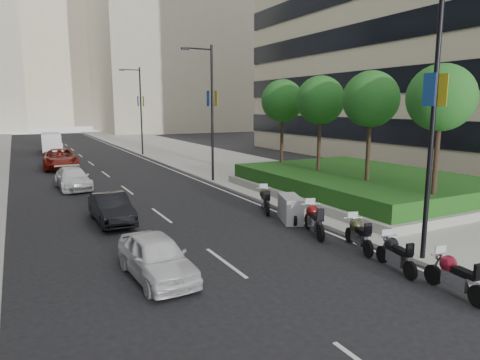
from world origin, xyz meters
TOP-DOWN VIEW (x-y plane):
  - ground at (0.00, 0.00)m, footprint 160.00×160.00m
  - sidewalk_right at (9.00, 30.00)m, footprint 10.00×100.00m
  - lane_edge at (3.70, 30.00)m, footprint 0.12×100.00m
  - lane_centre at (-1.50, 30.00)m, footprint 0.12×100.00m
  - building_cream_right at (22.00, 80.00)m, footprint 28.00×24.00m
  - building_cream_centre at (2.00, 120.00)m, footprint 30.00×24.00m
  - planter at (10.00, 10.00)m, footprint 10.00×14.00m
  - hedge at (10.00, 10.00)m, footprint 9.40×13.40m
  - tree_0 at (8.50, 4.00)m, footprint 2.80×2.80m
  - tree_1 at (8.50, 8.00)m, footprint 2.80×2.80m
  - tree_2 at (8.50, 12.00)m, footprint 2.80×2.80m
  - tree_3 at (8.50, 16.00)m, footprint 2.80×2.80m
  - lamp_post_0 at (4.14, 1.00)m, footprint 2.34×0.45m
  - lamp_post_1 at (4.14, 18.00)m, footprint 2.34×0.45m
  - lamp_post_2 at (4.14, 36.00)m, footprint 2.34×0.45m
  - motorcycle_1 at (2.95, -1.11)m, footprint 0.71×2.11m
  - motorcycle_2 at (2.93, 0.92)m, footprint 0.73×2.00m
  - motorcycle_3 at (3.30, 2.97)m, footprint 0.92×2.08m
  - motorcycle_4 at (2.99, 5.15)m, footprint 1.05×2.24m
  - motorcycle_5 at (3.27, 7.23)m, footprint 1.41×2.06m
  - motorcycle_6 at (3.22, 9.33)m, footprint 1.04×2.08m
  - car_a at (-3.88, 3.82)m, footprint 1.77×3.95m
  - car_b at (-3.83, 10.74)m, footprint 1.45×3.95m
  - car_c at (-4.38, 20.03)m, footprint 2.02×4.56m
  - car_d at (-4.20, 30.02)m, footprint 2.93×5.89m
  - delivery_van at (-3.86, 43.69)m, footprint 2.22×5.18m

SIDE VIEW (x-z plane):
  - ground at x=0.00m, z-range 0.00..0.00m
  - lane_edge at x=3.70m, z-range 0.00..0.01m
  - lane_centre at x=-1.50m, z-range 0.00..0.01m
  - sidewalk_right at x=9.00m, z-range 0.00..0.15m
  - planter at x=10.00m, z-range 0.15..0.55m
  - motorcycle_2 at x=2.93m, z-range 0.03..1.04m
  - motorcycle_1 at x=2.95m, z-range 0.04..1.09m
  - motorcycle_3 at x=3.30m, z-range 0.04..1.11m
  - motorcycle_5 at x=3.27m, z-range 0.00..1.16m
  - motorcycle_6 at x=3.22m, z-range 0.04..1.14m
  - motorcycle_4 at x=2.99m, z-range 0.04..1.21m
  - car_b at x=-3.83m, z-range 0.00..1.29m
  - car_c at x=-4.38m, z-range 0.00..1.30m
  - car_a at x=-3.88m, z-range 0.00..1.32m
  - car_d at x=-4.20m, z-range 0.00..1.60m
  - hedge at x=10.00m, z-range 0.55..1.35m
  - delivery_van at x=-3.86m, z-range -0.07..2.06m
  - lamp_post_0 at x=4.14m, z-range 0.57..9.57m
  - lamp_post_1 at x=4.14m, z-range 0.57..9.57m
  - lamp_post_2 at x=4.14m, z-range 0.57..9.57m
  - tree_0 at x=8.50m, z-range 2.27..8.57m
  - tree_1 at x=8.50m, z-range 2.27..8.57m
  - tree_2 at x=8.50m, z-range 2.27..8.57m
  - tree_3 at x=8.50m, z-range 2.27..8.57m
  - building_cream_right at x=22.00m, z-range 0.00..36.00m
  - building_cream_centre at x=2.00m, z-range 0.00..38.00m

